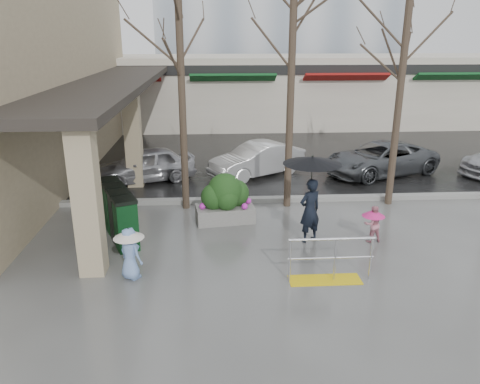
{
  "coord_description": "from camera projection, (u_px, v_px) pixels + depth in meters",
  "views": [
    {
      "loc": [
        -1.14,
        -10.29,
        5.19
      ],
      "look_at": [
        -0.45,
        1.2,
        1.3
      ],
      "focal_mm": 35.0,
      "sensor_mm": 36.0,
      "label": 1
    }
  ],
  "objects": [
    {
      "name": "car_a",
      "position": [
        144.0,
        165.0,
        17.2
      ],
      "size": [
        3.98,
        2.59,
        1.26
      ],
      "primitive_type": "imported",
      "rotation": [
        0.0,
        0.0,
        -1.25
      ],
      "color": "#9F9EA3",
      "rests_on": "ground"
    },
    {
      "name": "ground",
      "position": [
        261.0,
        257.0,
        11.46
      ],
      "size": [
        120.0,
        120.0,
        0.0
      ],
      "primitive_type": "plane",
      "color": "#51514F",
      "rests_on": "ground"
    },
    {
      "name": "street_asphalt",
      "position": [
        228.0,
        113.0,
        32.26
      ],
      "size": [
        120.0,
        36.0,
        0.01
      ],
      "primitive_type": "cube",
      "color": "black",
      "rests_on": "ground"
    },
    {
      "name": "storefront_row",
      "position": [
        264.0,
        90.0,
        27.91
      ],
      "size": [
        34.0,
        6.74,
        4.0
      ],
      "color": "beige",
      "rests_on": "ground"
    },
    {
      "name": "tree_mideast",
      "position": [
        405.0,
        46.0,
        13.56
      ],
      "size": [
        3.2,
        3.2,
        6.5
      ],
      "color": "#382B21",
      "rests_on": "ground"
    },
    {
      "name": "tree_west",
      "position": [
        180.0,
        38.0,
        13.12
      ],
      "size": [
        3.2,
        3.2,
        6.8
      ],
      "color": "#382B21",
      "rests_on": "ground"
    },
    {
      "name": "woman",
      "position": [
        311.0,
        187.0,
        11.91
      ],
      "size": [
        1.49,
        1.49,
        2.33
      ],
      "rotation": [
        0.0,
        0.0,
        3.58
      ],
      "color": "black",
      "rests_on": "ground"
    },
    {
      "name": "handrail",
      "position": [
        328.0,
        265.0,
        10.28
      ],
      "size": [
        1.9,
        0.5,
        1.03
      ],
      "color": "yellow",
      "rests_on": "ground"
    },
    {
      "name": "child_blue",
      "position": [
        130.0,
        249.0,
        10.27
      ],
      "size": [
        0.7,
        0.68,
        1.21
      ],
      "rotation": [
        0.0,
        0.0,
        2.46
      ],
      "color": "#7698D2",
      "rests_on": "ground"
    },
    {
      "name": "planter",
      "position": [
        225.0,
        199.0,
        13.47
      ],
      "size": [
        1.76,
        1.05,
        1.45
      ],
      "rotation": [
        0.0,
        0.0,
        0.14
      ],
      "color": "gray",
      "rests_on": "ground"
    },
    {
      "name": "child_pink",
      "position": [
        373.0,
        221.0,
        12.17
      ],
      "size": [
        0.6,
        0.6,
        0.99
      ],
      "rotation": [
        0.0,
        0.0,
        3.32
      ],
      "color": "#CB7C8D",
      "rests_on": "ground"
    },
    {
      "name": "pillar_back",
      "position": [
        133.0,
        138.0,
        16.35
      ],
      "size": [
        0.55,
        0.55,
        3.5
      ],
      "primitive_type": "cube",
      "color": "tan",
      "rests_on": "ground"
    },
    {
      "name": "curb",
      "position": [
        248.0,
        200.0,
        15.22
      ],
      "size": [
        120.0,
        0.3,
        0.15
      ],
      "primitive_type": "cube",
      "color": "gray",
      "rests_on": "ground"
    },
    {
      "name": "car_c",
      "position": [
        380.0,
        158.0,
        18.08
      ],
      "size": [
        4.98,
        3.59,
        1.26
      ],
      "primitive_type": "imported",
      "rotation": [
        0.0,
        0.0,
        -1.2
      ],
      "color": "#525559",
      "rests_on": "ground"
    },
    {
      "name": "tree_midwest",
      "position": [
        293.0,
        33.0,
        13.25
      ],
      "size": [
        3.2,
        3.2,
        7.0
      ],
      "color": "#382B21",
      "rests_on": "ground"
    },
    {
      "name": "news_boxes",
      "position": [
        118.0,
        212.0,
        12.49
      ],
      "size": [
        1.45,
        2.45,
        1.36
      ],
      "rotation": [
        0.0,
        0.0,
        0.4
      ],
      "color": "#0D3C18",
      "rests_on": "ground"
    },
    {
      "name": "car_b",
      "position": [
        257.0,
        160.0,
        17.93
      ],
      "size": [
        3.96,
        3.12,
        1.26
      ],
      "primitive_type": "imported",
      "rotation": [
        0.0,
        0.0,
        -1.03
      ],
      "color": "silver",
      "rests_on": "ground"
    },
    {
      "name": "pillar_front",
      "position": [
        87.0,
        200.0,
        10.2
      ],
      "size": [
        0.55,
        0.55,
        3.5
      ],
      "primitive_type": "cube",
      "color": "tan",
      "rests_on": "ground"
    },
    {
      "name": "canopy_slab",
      "position": [
        114.0,
        78.0,
        17.59
      ],
      "size": [
        2.8,
        18.0,
        0.25
      ],
      "primitive_type": "cube",
      "color": "#2D2823",
      "rests_on": "pillar_front"
    }
  ]
}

